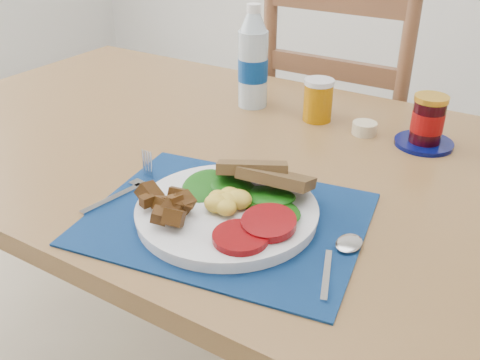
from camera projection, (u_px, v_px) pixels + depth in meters
The scene contains 10 objects.
table at pixel (200, 172), 1.18m from camera, with size 1.40×0.90×0.75m.
chair_far at pixel (344, 109), 1.66m from camera, with size 0.46×0.44×1.23m.
placemat at pixel (227, 218), 0.87m from camera, with size 0.43×0.34×0.00m, color black.
breakfast_plate at pixel (223, 207), 0.86m from camera, with size 0.29×0.29×0.07m.
fork at pixel (128, 188), 0.94m from camera, with size 0.03×0.18×0.00m.
spoon at pixel (342, 254), 0.78m from camera, with size 0.05×0.16×0.00m.
water_bottle at pixel (253, 63), 1.26m from camera, with size 0.07×0.07×0.24m.
juice_glass at pixel (318, 101), 1.21m from camera, with size 0.07×0.07×0.09m, color #A86704.
ramekin at pixel (364, 128), 1.16m from camera, with size 0.05×0.05×0.03m, color beige.
jam_on_saucer at pixel (427, 124), 1.09m from camera, with size 0.12×0.12×0.11m.
Camera 1 is at (0.63, -0.64, 1.23)m, focal length 40.00 mm.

